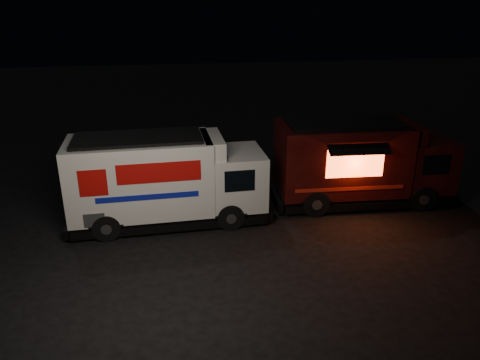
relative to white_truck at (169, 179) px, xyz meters
name	(u,v)px	position (x,y,z in m)	size (l,w,h in m)	color
ground	(231,240)	(1.81, -1.70, -1.50)	(80.00, 80.00, 0.00)	black
white_truck	(169,179)	(0.00, 0.00, 0.00)	(6.62, 2.26, 3.00)	silver
red_truck	(363,162)	(6.97, 0.59, 0.02)	(6.54, 2.41, 3.04)	#3A0F0A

